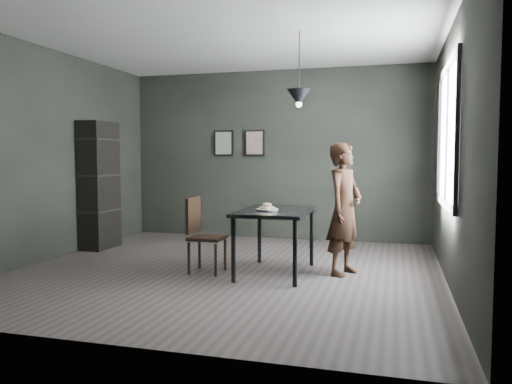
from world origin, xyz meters
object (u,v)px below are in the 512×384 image
(cafe_table, at_px, (275,217))
(pendant_lamp, at_px, (299,97))
(wood_chair, at_px, (201,230))
(woman, at_px, (344,209))
(shelf_unit, at_px, (99,185))
(white_plate, at_px, (267,210))

(cafe_table, xyz_separation_m, pendant_lamp, (0.25, 0.10, 1.38))
(cafe_table, xyz_separation_m, wood_chair, (-0.87, -0.17, -0.17))
(wood_chair, bearing_deg, pendant_lamp, 13.49)
(woman, distance_m, shelf_unit, 3.77)
(woman, height_order, pendant_lamp, pendant_lamp)
(shelf_unit, distance_m, pendant_lamp, 3.45)
(cafe_table, bearing_deg, wood_chair, -168.83)
(white_plate, xyz_separation_m, shelf_unit, (-2.85, 0.99, 0.19))
(cafe_table, relative_size, shelf_unit, 0.64)
(cafe_table, distance_m, woman, 0.80)
(pendant_lamp, bearing_deg, cafe_table, -158.20)
(woman, bearing_deg, cafe_table, 124.40)
(cafe_table, bearing_deg, white_plate, -126.99)
(white_plate, relative_size, pendant_lamp, 0.27)
(cafe_table, xyz_separation_m, white_plate, (-0.07, -0.10, 0.08))
(woman, relative_size, shelf_unit, 0.81)
(wood_chair, distance_m, shelf_unit, 2.35)
(wood_chair, xyz_separation_m, pendant_lamp, (1.12, 0.27, 1.55))
(cafe_table, xyz_separation_m, woman, (0.78, 0.17, 0.09))
(wood_chair, bearing_deg, white_plate, 5.02)
(woman, relative_size, pendant_lamp, 1.77)
(cafe_table, bearing_deg, shelf_unit, 163.00)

